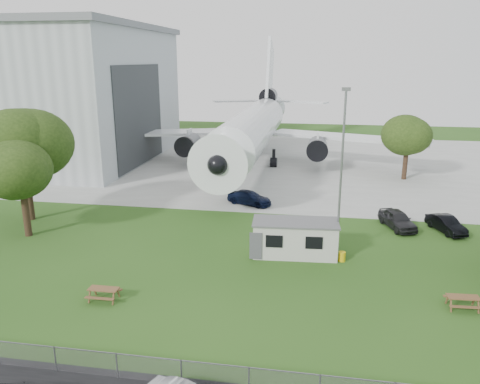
% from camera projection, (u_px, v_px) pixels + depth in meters
% --- Properties ---
extents(ground, '(160.00, 160.00, 0.00)m').
position_uv_depth(ground, '(209.00, 285.00, 29.88)').
color(ground, '#386121').
extents(concrete_apron, '(120.00, 46.00, 0.03)m').
position_uv_depth(concrete_apron, '(270.00, 162.00, 65.93)').
color(concrete_apron, '#B7B7B2').
rests_on(concrete_apron, ground).
extents(hangar, '(43.00, 31.00, 18.55)m').
position_uv_depth(hangar, '(8.00, 92.00, 67.46)').
color(hangar, '#B2B7BC').
rests_on(hangar, ground).
extents(airliner, '(46.36, 47.73, 17.69)m').
position_uv_depth(airliner, '(254.00, 126.00, 62.78)').
color(airliner, white).
rests_on(airliner, ground).
extents(site_cabin, '(6.83, 3.10, 2.62)m').
position_uv_depth(site_cabin, '(295.00, 238.00, 34.21)').
color(site_cabin, beige).
rests_on(site_cabin, ground).
extents(picnic_west, '(1.81, 1.51, 0.76)m').
position_uv_depth(picnic_west, '(104.00, 300.00, 28.08)').
color(picnic_west, brown).
rests_on(picnic_west, ground).
extents(picnic_east, '(1.88, 1.59, 0.76)m').
position_uv_depth(picnic_east, '(462.00, 308.00, 27.11)').
color(picnic_east, brown).
rests_on(picnic_east, ground).
extents(fence, '(58.00, 0.04, 1.30)m').
position_uv_depth(fence, '(160.00, 383.00, 20.86)').
color(fence, gray).
rests_on(fence, ground).
extents(lamp_mast, '(0.16, 0.16, 12.00)m').
position_uv_depth(lamp_mast, '(341.00, 176.00, 32.83)').
color(lamp_mast, slate).
rests_on(lamp_mast, ground).
extents(tree_west_big, '(7.70, 7.70, 11.03)m').
position_uv_depth(tree_west_big, '(22.00, 141.00, 40.29)').
color(tree_west_big, '#382619').
rests_on(tree_west_big, ground).
extents(tree_west_small, '(6.43, 6.43, 8.78)m').
position_uv_depth(tree_west_small, '(20.00, 170.00, 36.82)').
color(tree_west_small, '#382619').
rests_on(tree_west_small, ground).
extents(tree_far_apron, '(6.02, 6.02, 8.22)m').
position_uv_depth(tree_far_apron, '(408.00, 136.00, 54.91)').
color(tree_far_apron, '#382619').
rests_on(tree_far_apron, ground).
extents(car_ne_hatch, '(3.17, 4.83, 1.53)m').
position_uv_depth(car_ne_hatch, '(397.00, 220.00, 39.83)').
color(car_ne_hatch, black).
rests_on(car_ne_hatch, ground).
extents(car_ne_sedan, '(2.82, 4.32, 1.34)m').
position_uv_depth(car_ne_sedan, '(446.00, 224.00, 38.94)').
color(car_ne_sedan, black).
rests_on(car_ne_sedan, ground).
extents(car_apron_van, '(4.93, 3.38, 1.33)m').
position_uv_depth(car_apron_van, '(249.00, 198.00, 46.41)').
color(car_apron_van, black).
rests_on(car_apron_van, ground).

